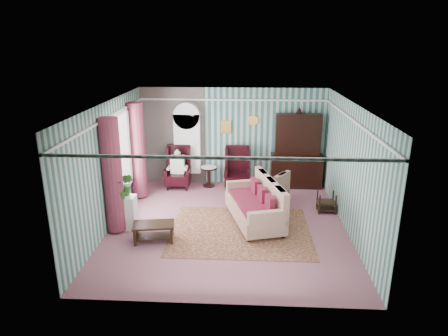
# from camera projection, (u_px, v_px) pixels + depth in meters

# --- Properties ---
(floor) EXTENTS (6.00, 6.00, 0.00)m
(floor) POSITION_uv_depth(u_px,v_px,m) (228.00, 225.00, 9.54)
(floor) COLOR #945665
(floor) RESTS_ON ground
(room_shell) EXTENTS (5.53, 6.02, 2.91)m
(room_shell) POSITION_uv_depth(u_px,v_px,m) (202.00, 141.00, 9.12)
(room_shell) COLOR #376560
(room_shell) RESTS_ON ground
(bookcase) EXTENTS (0.80, 0.28, 2.24)m
(bookcase) POSITION_uv_depth(u_px,v_px,m) (188.00, 148.00, 11.96)
(bookcase) COLOR white
(bookcase) RESTS_ON floor
(dresser_hutch) EXTENTS (1.50, 0.56, 2.36)m
(dresser_hutch) POSITION_uv_depth(u_px,v_px,m) (297.00, 149.00, 11.66)
(dresser_hutch) COLOR black
(dresser_hutch) RESTS_ON floor
(wingback_left) EXTENTS (0.76, 0.80, 1.25)m
(wingback_left) POSITION_uv_depth(u_px,v_px,m) (178.00, 167.00, 11.76)
(wingback_left) COLOR black
(wingback_left) RESTS_ON floor
(wingback_right) EXTENTS (0.76, 0.80, 1.25)m
(wingback_right) POSITION_uv_depth(u_px,v_px,m) (237.00, 168.00, 11.67)
(wingback_right) COLOR black
(wingback_right) RESTS_ON floor
(seated_woman) EXTENTS (0.44, 0.40, 1.18)m
(seated_woman) POSITION_uv_depth(u_px,v_px,m) (178.00, 169.00, 11.77)
(seated_woman) COLOR white
(seated_woman) RESTS_ON floor
(round_side_table) EXTENTS (0.50, 0.50, 0.60)m
(round_side_table) POSITION_uv_depth(u_px,v_px,m) (209.00, 177.00, 11.95)
(round_side_table) COLOR black
(round_side_table) RESTS_ON floor
(nest_table) EXTENTS (0.45, 0.38, 0.54)m
(nest_table) POSITION_uv_depth(u_px,v_px,m) (326.00, 202.00, 10.18)
(nest_table) COLOR black
(nest_table) RESTS_ON floor
(plant_stand) EXTENTS (0.55, 0.35, 0.80)m
(plant_stand) POSITION_uv_depth(u_px,v_px,m) (124.00, 212.00, 9.26)
(plant_stand) COLOR silver
(plant_stand) RESTS_ON floor
(rug) EXTENTS (3.20, 2.60, 0.01)m
(rug) POSITION_uv_depth(u_px,v_px,m) (240.00, 231.00, 9.24)
(rug) COLOR #4D1B19
(rug) RESTS_ON floor
(sofa) EXTENTS (1.60, 2.36, 0.94)m
(sofa) POSITION_uv_depth(u_px,v_px,m) (254.00, 204.00, 9.55)
(sofa) COLOR beige
(sofa) RESTS_ON floor
(floral_armchair) EXTENTS (1.10, 1.09, 1.04)m
(floral_armchair) POSITION_uv_depth(u_px,v_px,m) (273.00, 185.00, 10.62)
(floral_armchair) COLOR #B8B48F
(floral_armchair) RESTS_ON floor
(coffee_table) EXTENTS (0.95, 0.60, 0.42)m
(coffee_table) POSITION_uv_depth(u_px,v_px,m) (154.00, 232.00, 8.72)
(coffee_table) COLOR black
(coffee_table) RESTS_ON floor
(potted_plant_a) EXTENTS (0.48, 0.44, 0.46)m
(potted_plant_a) POSITION_uv_depth(u_px,v_px,m) (121.00, 189.00, 8.93)
(potted_plant_a) COLOR #184B17
(potted_plant_a) RESTS_ON plant_stand
(potted_plant_b) EXTENTS (0.34, 0.30, 0.54)m
(potted_plant_b) POSITION_uv_depth(u_px,v_px,m) (127.00, 184.00, 9.12)
(potted_plant_b) COLOR #1F5219
(potted_plant_b) RESTS_ON plant_stand
(potted_plant_c) EXTENTS (0.29, 0.29, 0.39)m
(potted_plant_c) POSITION_uv_depth(u_px,v_px,m) (118.00, 188.00, 9.11)
(potted_plant_c) COLOR #225019
(potted_plant_c) RESTS_ON plant_stand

